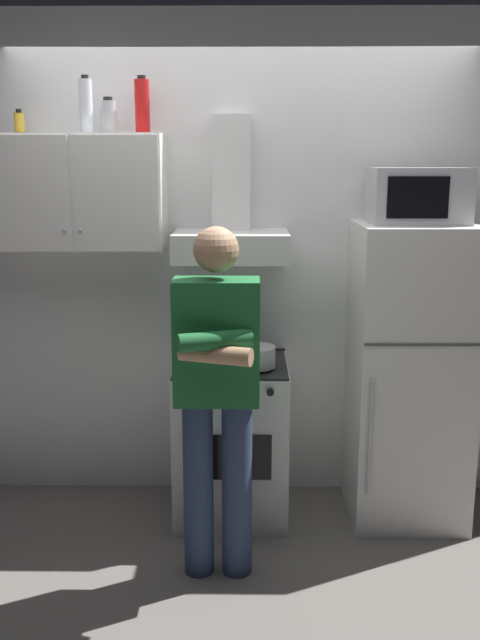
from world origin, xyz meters
TOP-DOWN VIEW (x-y plane):
  - ground_plane at (0.00, 0.00)m, footprint 7.00×7.00m
  - back_wall_tiled at (0.00, 0.60)m, footprint 4.80×0.10m
  - upper_cabinet at (-0.85, 0.37)m, footprint 0.90×0.37m
  - stove_oven at (-0.05, 0.25)m, footprint 0.60×0.62m
  - range_hood at (-0.05, 0.38)m, footprint 0.60×0.44m
  - refrigerator at (0.90, 0.25)m, footprint 0.60×0.62m
  - microwave at (0.90, 0.27)m, footprint 0.48×0.37m
  - person_standing at (-0.10, -0.36)m, footprint 0.38×0.33m
  - cooking_pot at (0.08, 0.13)m, footprint 0.30×0.20m
  - bottle_soda_red at (-0.51, 0.42)m, footprint 0.08×0.08m
  - bottle_spice_jar at (-1.15, 0.42)m, footprint 0.05×0.05m
  - bottle_canister_steel at (-0.68, 0.39)m, footprint 0.09×0.09m
  - bottle_vodka_clear at (-0.79, 0.36)m, footprint 0.07×0.07m

SIDE VIEW (x-z plane):
  - ground_plane at x=0.00m, z-range 0.00..0.00m
  - stove_oven at x=-0.05m, z-range 0.00..0.87m
  - refrigerator at x=0.90m, z-range 0.00..1.60m
  - person_standing at x=-0.10m, z-range 0.08..1.72m
  - cooking_pot at x=0.08m, z-range 0.87..0.98m
  - back_wall_tiled at x=0.00m, z-range 0.00..2.70m
  - range_hood at x=-0.05m, z-range 1.22..1.97m
  - microwave at x=0.90m, z-range 1.60..1.88m
  - upper_cabinet at x=-0.85m, z-range 1.45..2.05m
  - bottle_spice_jar at x=-1.15m, z-range 2.04..2.17m
  - bottle_canister_steel at x=-0.68m, z-range 2.04..2.23m
  - bottle_vodka_clear at x=-0.79m, z-range 2.04..2.33m
  - bottle_soda_red at x=-0.51m, z-range 2.04..2.33m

